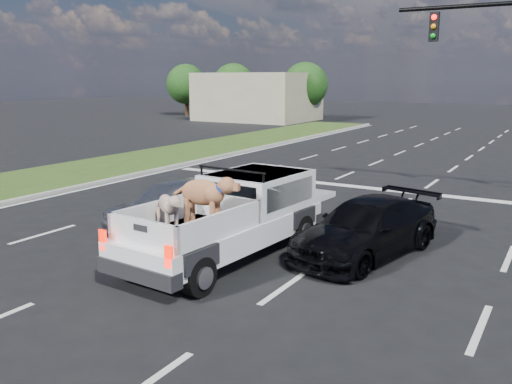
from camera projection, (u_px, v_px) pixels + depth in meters
ground at (211, 271)px, 11.26m from camera, size 160.00×160.00×0.00m
road_markings at (333, 207)px, 16.79m from camera, size 17.75×60.00×0.01m
grass_median_left at (65, 175)px, 22.03m from camera, size 5.00×60.00×0.10m
curb_left at (109, 180)px, 20.81m from camera, size 0.15×60.00×0.14m
building_left at (258, 97)px, 51.09m from camera, size 10.00×8.00×4.40m
tree_far_a at (186, 84)px, 57.53m from camera, size 4.20×4.20×5.40m
tree_far_b at (233, 85)px, 54.54m from camera, size 4.20×4.20×5.40m
tree_far_c at (305, 85)px, 50.56m from camera, size 4.20×4.20×5.40m
pickup_truck at (230, 216)px, 11.95m from camera, size 2.35×5.47×2.00m
silver_sedan at (174, 203)px, 14.41m from camera, size 2.35×4.14×1.33m
black_coupe at (366, 228)px, 12.13m from camera, size 2.68×4.62×1.26m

